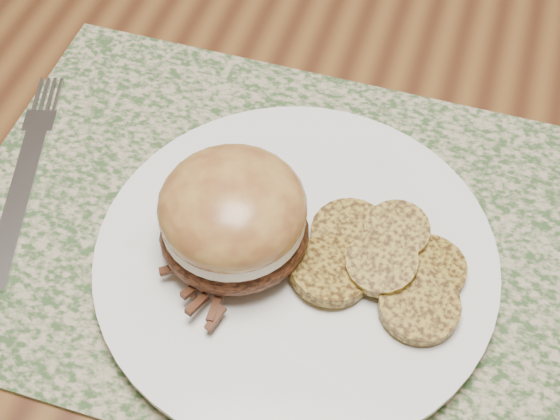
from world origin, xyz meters
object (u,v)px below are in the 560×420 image
object	(u,v)px
dining_table	(524,114)
dinner_plate	(296,260)
pork_sandwich	(233,218)
fork	(26,172)

from	to	relation	value
dining_table	dinner_plate	xyz separation A→B (m)	(-0.15, -0.28, 0.09)
dinner_plate	dining_table	bearing A→B (deg)	62.28
pork_sandwich	fork	bearing A→B (deg)	147.48
dining_table	dinner_plate	distance (m)	0.33
dining_table	dinner_plate	size ratio (longest dim) A/B	5.77
dinner_plate	fork	bearing A→B (deg)	175.17
dining_table	fork	world-z (taller)	fork
dinner_plate	pork_sandwich	size ratio (longest dim) A/B	2.01
dining_table	pork_sandwich	distance (m)	0.37
pork_sandwich	fork	xyz separation A→B (m)	(-0.18, 0.03, -0.05)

